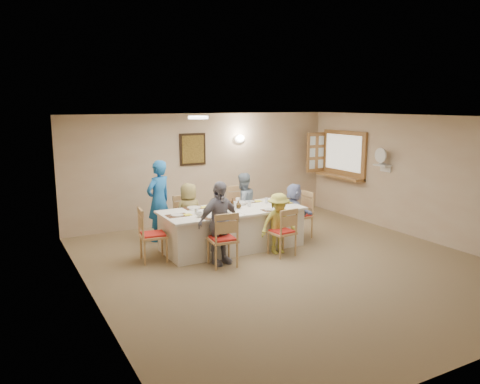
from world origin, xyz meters
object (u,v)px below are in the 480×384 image
chair_front_left (222,238)px  diner_front_left (219,223)px  dining_table (232,229)px  diner_back_left (189,213)px  diner_back_right (243,204)px  diner_front_right (278,223)px  chair_back_right (240,210)px  caregiver (159,201)px  chair_front_right (282,231)px  desk_fan (382,158)px  condiment_ketchup (226,204)px  chair_back_left (187,219)px  chair_left_end (153,234)px  chair_right_end (299,215)px  diner_right_end (294,211)px  serving_hatch (344,155)px

chair_front_left → diner_front_left: diner_front_left is taller
dining_table → diner_front_left: diner_front_left is taller
diner_back_left → diner_back_right: (1.20, 0.00, 0.05)m
diner_front_right → diner_back_right: bearing=91.6°
chair_back_right → caregiver: caregiver is taller
diner_front_right → caregiver: bearing=133.6°
chair_front_right → diner_front_right: 0.17m
desk_fan → diner_back_right: desk_fan is taller
condiment_ketchup → dining_table: bearing=-24.7°
desk_fan → chair_back_right: (-2.93, 1.04, -1.04)m
chair_back_left → condiment_ketchup: size_ratio=4.34×
chair_left_end → chair_back_right: bearing=-62.8°
chair_back_right → chair_front_right: (0.00, -1.60, -0.06)m
chair_front_right → condiment_ketchup: size_ratio=4.20×
chair_right_end → condiment_ketchup: condiment_ketchup is taller
chair_right_end → diner_back_left: diner_back_left is taller
chair_right_end → condiment_ketchup: size_ratio=4.48×
chair_back_left → chair_back_right: 1.20m
desk_fan → dining_table: 3.72m
diner_right_end → serving_hatch: bearing=-54.6°
diner_back_left → diner_front_right: diner_back_left is taller
serving_hatch → chair_front_left: (-4.24, -1.91, -1.02)m
diner_front_left → caregiver: bearing=93.3°
diner_back_left → diner_right_end: diner_back_left is taller
serving_hatch → diner_right_end: size_ratio=1.32×
chair_front_right → diner_front_right: diner_front_right is taller
chair_back_left → diner_back_right: diner_back_right is taller
desk_fan → chair_back_right: bearing=160.4°
dining_table → condiment_ketchup: size_ratio=12.67×
chair_left_end → diner_right_end: bearing=-83.2°
diner_right_end → diner_back_right: bearing=59.2°
chair_right_end → diner_back_right: bearing=-124.4°
diner_right_end → diner_back_left: bearing=80.2°
diner_front_right → diner_right_end: size_ratio=0.99×
chair_front_right → diner_back_right: 1.49m
diner_back_left → diner_front_left: diner_front_left is taller
dining_table → diner_right_end: 1.43m
desk_fan → diner_front_left: size_ratio=0.21×
chair_front_left → chair_left_end: 1.24m
dining_table → diner_back_left: 0.93m
desk_fan → chair_front_left: desk_fan is taller
diner_back_left → desk_fan: bearing=161.4°
desk_fan → chair_front_right: size_ratio=0.34×
chair_right_end → diner_front_left: (-2.15, -0.68, 0.24)m
diner_back_right → chair_right_end: bearing=137.1°
serving_hatch → diner_right_end: serving_hatch is taller
serving_hatch → chair_front_left: 4.76m
chair_right_end → diner_back_right: 1.18m
serving_hatch → dining_table: serving_hatch is taller
diner_front_right → condiment_ketchup: 1.05m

